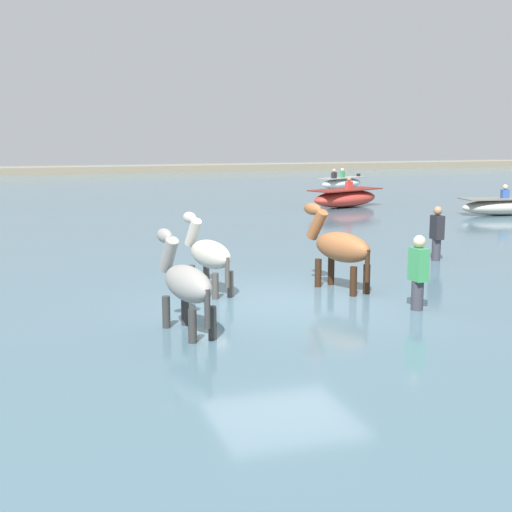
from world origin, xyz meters
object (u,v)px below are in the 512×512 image
(boat_distant_east, at_px, (504,206))
(horse_flank_pinto, at_px, (208,256))
(boat_far_inshore, at_px, (342,183))
(boat_mid_outer, at_px, (345,198))
(person_spectator_far, at_px, (437,240))
(horse_trailing_grey, at_px, (186,286))
(horse_lead_chestnut, at_px, (340,249))
(person_wading_mid, at_px, (418,281))

(boat_distant_east, bearing_deg, horse_flank_pinto, -145.87)
(boat_distant_east, relative_size, boat_far_inshore, 1.06)
(boat_mid_outer, height_order, person_spectator_far, person_spectator_far)
(horse_trailing_grey, relative_size, boat_mid_outer, 0.53)
(horse_flank_pinto, distance_m, person_spectator_far, 5.93)
(boat_distant_east, bearing_deg, horse_lead_chestnut, -138.80)
(horse_trailing_grey, bearing_deg, boat_mid_outer, 57.80)
(horse_trailing_grey, bearing_deg, person_spectator_far, 31.14)
(horse_trailing_grey, distance_m, boat_mid_outer, 18.14)
(horse_lead_chestnut, bearing_deg, person_spectator_far, 31.82)
(boat_mid_outer, bearing_deg, boat_distant_east, -44.76)
(person_wading_mid, bearing_deg, person_spectator_far, 54.45)
(horse_trailing_grey, xyz_separation_m, horse_flank_pinto, (0.94, 2.43, -0.02))
(person_spectator_far, bearing_deg, person_wading_mid, -125.55)
(boat_mid_outer, xyz_separation_m, person_wading_mid, (-5.79, -15.21, 0.12))
(boat_mid_outer, height_order, boat_far_inshore, boat_mid_outer)
(horse_flank_pinto, bearing_deg, boat_mid_outer, 55.97)
(person_spectator_far, bearing_deg, boat_mid_outer, 75.10)
(boat_distant_east, relative_size, person_spectator_far, 2.02)
(horse_lead_chestnut, xyz_separation_m, boat_far_inshore, (10.04, 21.76, -0.45))
(horse_trailing_grey, distance_m, boat_far_inshore, 27.20)
(person_wading_mid, bearing_deg, boat_mid_outer, 69.17)
(horse_lead_chestnut, height_order, person_spectator_far, horse_lead_chestnut)
(boat_far_inshore, bearing_deg, person_spectator_far, -108.77)
(boat_mid_outer, bearing_deg, horse_lead_chestnut, -115.40)
(horse_lead_chestnut, distance_m, boat_far_inshore, 23.97)
(boat_distant_east, xyz_separation_m, person_spectator_far, (-7.21, -7.17, 0.17))
(boat_mid_outer, bearing_deg, horse_trailing_grey, -122.20)
(horse_lead_chestnut, distance_m, horse_trailing_grey, 3.83)
(horse_flank_pinto, xyz_separation_m, boat_distant_east, (12.92, 8.76, -0.37))
(horse_lead_chestnut, relative_size, boat_distant_east, 0.59)
(horse_trailing_grey, xyz_separation_m, person_spectator_far, (6.65, 4.02, -0.22))
(horse_flank_pinto, xyz_separation_m, boat_far_inshore, (12.40, 21.27, -0.37))
(horse_trailing_grey, distance_m, boat_distant_east, 17.82)
(horse_lead_chestnut, height_order, horse_trailing_grey, horse_lead_chestnut)
(horse_flank_pinto, bearing_deg, horse_trailing_grey, -111.18)
(horse_lead_chestnut, relative_size, person_wading_mid, 1.19)
(person_wading_mid, distance_m, person_spectator_far, 4.77)
(boat_mid_outer, bearing_deg, horse_flank_pinto, -124.03)
(horse_trailing_grey, height_order, boat_far_inshore, horse_trailing_grey)
(boat_mid_outer, bearing_deg, boat_far_inshore, 66.26)
(person_wading_mid, bearing_deg, horse_flank_pinto, 142.05)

